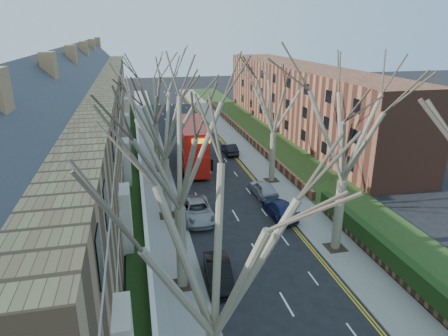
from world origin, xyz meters
TOP-DOWN VIEW (x-y plane):
  - pavement_left at (-6.00, 39.00)m, footprint 3.00×102.00m
  - pavement_right at (6.00, 39.00)m, footprint 3.00×102.00m
  - terrace_left at (-13.65, 31.00)m, footprint 9.70×78.00m
  - flats_right at (17.46, 43.00)m, footprint 13.97×54.00m
  - wall_hedge_right at (7.70, 2.00)m, footprint 0.70×24.00m
  - front_wall_left at (-7.65, 31.00)m, footprint 0.30×78.00m
  - grass_verge_right at (10.50, 39.00)m, footprint 6.00×102.00m
  - tree_left_near at (-5.70, -4.00)m, footprint 9.80×9.80m
  - tree_left_mid at (-5.70, 6.00)m, footprint 10.50×10.50m
  - tree_left_far at (-5.70, 16.00)m, footprint 10.15×10.15m
  - tree_left_dist at (-5.70, 28.00)m, footprint 10.50×10.50m
  - tree_right_mid at (5.70, 8.00)m, footprint 10.50×10.50m
  - tree_right_far at (5.70, 22.00)m, footprint 10.15×10.15m
  - double_decker_bus at (-1.50, 29.20)m, footprint 3.56×11.95m
  - car_left_mid at (-3.42, 5.98)m, footprint 1.75×4.38m
  - car_left_far at (-3.30, 15.15)m, footprint 2.63×5.54m
  - car_right_near at (3.70, 14.03)m, footprint 1.97×4.82m
  - car_right_mid at (3.65, 18.50)m, footprint 1.99×4.49m
  - car_right_far at (3.70, 32.40)m, footprint 1.50×4.14m

SIDE VIEW (x-z plane):
  - pavement_left at x=-6.00m, z-range 0.00..0.12m
  - pavement_right at x=6.00m, z-range 0.00..0.12m
  - grass_verge_right at x=10.50m, z-range 0.12..0.18m
  - front_wall_left at x=-7.65m, z-range 0.12..1.12m
  - car_right_far at x=3.70m, z-range 0.00..1.36m
  - car_right_near at x=3.70m, z-range 0.00..1.40m
  - car_left_mid at x=-3.42m, z-range 0.00..1.42m
  - car_right_mid at x=3.65m, z-range 0.00..1.50m
  - car_left_far at x=-3.30m, z-range 0.00..1.53m
  - wall_hedge_right at x=7.70m, z-range 0.22..2.02m
  - double_decker_bus at x=-1.50m, z-range -0.03..4.87m
  - flats_right at x=17.46m, z-range -0.02..9.98m
  - terrace_left at x=-13.65m, z-range -1.27..12.33m
  - tree_left_near at x=-5.70m, z-range 2.06..15.79m
  - tree_left_far at x=-5.70m, z-range 2.13..16.35m
  - tree_right_far at x=5.70m, z-range 2.13..16.35m
  - tree_left_mid at x=-5.70m, z-range 2.20..16.91m
  - tree_right_mid at x=5.70m, z-range 2.20..16.91m
  - tree_left_dist at x=-5.70m, z-range 2.20..16.91m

